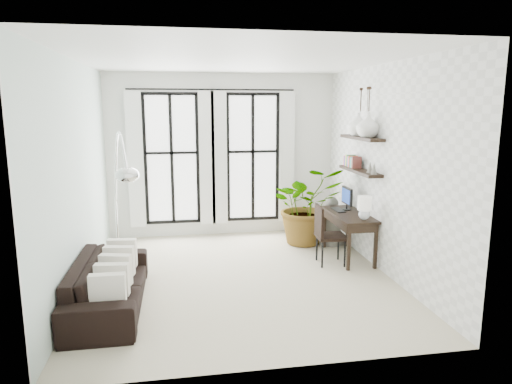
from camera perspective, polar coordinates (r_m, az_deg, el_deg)
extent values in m
plane|color=beige|center=(7.06, -2.03, -10.61)|extent=(5.00, 5.00, 0.00)
plane|color=white|center=(6.61, -2.22, 16.21)|extent=(5.00, 5.00, 0.00)
plane|color=silver|center=(6.74, -21.46, 1.74)|extent=(0.00, 5.00, 5.00)
plane|color=white|center=(7.29, 15.72, 2.69)|extent=(0.00, 5.00, 5.00)
plane|color=white|center=(9.11, -4.18, 4.56)|extent=(4.50, 0.00, 4.50)
cube|color=white|center=(9.05, -10.49, 4.05)|extent=(1.00, 0.02, 2.50)
cube|color=white|center=(8.99, -14.84, 3.83)|extent=(0.30, 0.04, 2.60)
cube|color=white|center=(8.97, -6.14, 4.11)|extent=(0.30, 0.04, 2.60)
cube|color=white|center=(9.17, -0.41, 4.31)|extent=(1.00, 0.02, 2.50)
cube|color=white|center=(8.98, -4.61, 4.15)|extent=(0.30, 0.04, 2.60)
cube|color=white|center=(9.20, 3.88, 4.31)|extent=(0.30, 0.04, 2.60)
cylinder|color=black|center=(8.93, -5.53, 12.64)|extent=(3.20, 0.03, 0.03)
cube|color=black|center=(7.80, 12.85, 2.57)|extent=(0.25, 1.30, 0.05)
cube|color=black|center=(7.74, 13.02, 6.60)|extent=(0.25, 1.30, 0.05)
cube|color=#DC375A|center=(8.29, 11.44, 3.89)|extent=(0.16, 0.04, 0.18)
cube|color=blue|center=(8.25, 11.55, 3.85)|extent=(0.16, 0.04, 0.18)
cube|color=yellow|center=(8.21, 11.67, 3.81)|extent=(0.16, 0.04, 0.18)
cube|color=#329755|center=(8.16, 11.78, 3.78)|extent=(0.16, 0.04, 0.18)
cube|color=#A457CB|center=(8.12, 11.90, 3.74)|extent=(0.16, 0.03, 0.18)
cube|color=#FF6838|center=(8.08, 12.01, 3.70)|extent=(0.16, 0.03, 0.18)
cube|color=#464646|center=(8.04, 12.13, 3.66)|extent=(0.16, 0.03, 0.18)
cube|color=#39C6C8|center=(8.00, 12.25, 3.62)|extent=(0.16, 0.03, 0.18)
cube|color=tan|center=(7.96, 12.37, 3.58)|extent=(0.16, 0.03, 0.18)
cube|color=brown|center=(7.92, 12.49, 3.54)|extent=(0.16, 0.03, 0.18)
cone|color=gray|center=(7.42, 14.06, 3.02)|extent=(0.10, 0.10, 0.18)
cone|color=gray|center=(7.28, 14.53, 2.86)|extent=(0.10, 0.10, 0.18)
imported|color=black|center=(6.26, -17.95, -10.86)|extent=(0.85, 2.16, 0.63)
cube|color=silver|center=(5.54, -18.05, -11.69)|extent=(0.40, 0.12, 0.40)
cube|color=silver|center=(5.86, -17.56, -10.40)|extent=(0.40, 0.12, 0.40)
cube|color=silver|center=(6.19, -17.12, -9.26)|extent=(0.40, 0.12, 0.40)
cube|color=silver|center=(6.51, -16.73, -8.23)|extent=(0.40, 0.12, 0.40)
cube|color=silver|center=(6.84, -16.38, -7.29)|extent=(0.40, 0.12, 0.40)
imported|color=#2D7228|center=(8.62, 6.32, -1.63)|extent=(1.40, 1.23, 1.47)
cube|color=black|center=(7.87, 11.55, -2.77)|extent=(0.56, 1.32, 0.04)
cube|color=black|center=(7.89, 11.39, -3.42)|extent=(0.51, 1.26, 0.12)
cube|color=black|center=(7.35, 11.52, -6.86)|extent=(0.05, 0.05, 0.73)
cube|color=black|center=(7.51, 14.72, -6.60)|extent=(0.05, 0.05, 0.73)
cube|color=black|center=(8.45, 8.55, -4.46)|extent=(0.05, 0.05, 0.73)
cube|color=black|center=(8.59, 11.40, -4.29)|extent=(0.05, 0.05, 0.73)
cube|color=black|center=(8.07, 11.32, -0.48)|extent=(0.04, 0.42, 0.30)
cube|color=navy|center=(8.06, 11.15, -0.48)|extent=(0.00, 0.36, 0.24)
cube|color=black|center=(8.06, 10.24, -2.19)|extent=(0.15, 0.40, 0.02)
sphere|color=silver|center=(7.41, 13.36, -2.80)|extent=(0.18, 0.18, 0.18)
cylinder|color=white|center=(7.37, 13.42, -1.37)|extent=(0.22, 0.22, 0.22)
cube|color=black|center=(7.60, 9.35, -5.50)|extent=(0.49, 0.49, 0.05)
cube|color=black|center=(7.48, 7.89, -3.67)|extent=(0.07, 0.47, 0.52)
cylinder|color=black|center=(7.45, 8.40, -7.80)|extent=(0.03, 0.03, 0.43)
cylinder|color=black|center=(7.57, 11.10, -7.59)|extent=(0.03, 0.03, 0.43)
cylinder|color=black|center=(7.78, 7.55, -6.97)|extent=(0.03, 0.03, 0.43)
cylinder|color=black|center=(7.90, 10.15, -6.78)|extent=(0.03, 0.03, 0.43)
cylinder|color=silver|center=(8.03, -16.75, -8.06)|extent=(0.33, 0.33, 0.09)
cylinder|color=silver|center=(7.90, -16.93, -4.87)|extent=(0.03, 0.03, 0.93)
ellipsoid|color=silver|center=(5.92, -15.78, 2.07)|extent=(0.30, 0.30, 0.19)
cylinder|color=gray|center=(8.81, 9.32, -5.88)|extent=(0.50, 0.50, 0.15)
ellipsoid|color=gray|center=(8.72, 9.39, -3.67)|extent=(0.45, 0.45, 0.55)
sphere|color=gray|center=(8.64, 9.46, -1.42)|extent=(0.25, 0.25, 0.25)
imported|color=white|center=(7.50, 13.82, 8.11)|extent=(0.37, 0.37, 0.38)
imported|color=white|center=(7.87, 12.66, 8.25)|extent=(0.37, 0.37, 0.38)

